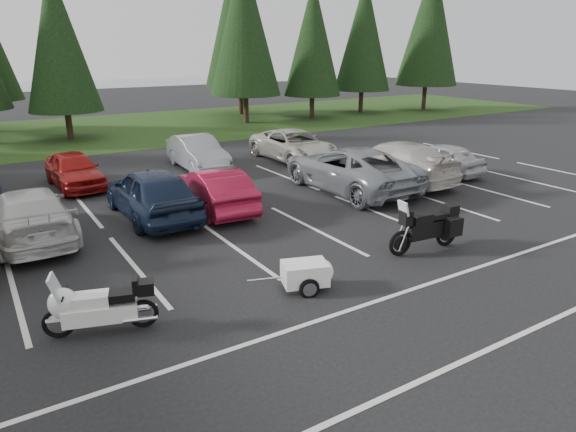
% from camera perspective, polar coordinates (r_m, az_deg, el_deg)
% --- Properties ---
extents(ground, '(120.00, 120.00, 0.00)m').
position_cam_1_polar(ground, '(13.18, -6.05, -5.23)').
color(ground, black).
rests_on(ground, ground).
extents(grass_strip, '(80.00, 16.00, 0.01)m').
position_cam_1_polar(grass_strip, '(35.68, -23.65, 8.38)').
color(grass_strip, '#1A3310').
rests_on(grass_strip, ground).
extents(lake_water, '(70.00, 50.00, 0.02)m').
position_cam_1_polar(lake_water, '(66.75, -24.72, 12.23)').
color(lake_water, slate).
rests_on(lake_water, ground).
extents(stall_markings, '(32.00, 16.00, 0.01)m').
position_cam_1_polar(stall_markings, '(14.88, -9.48, -2.56)').
color(stall_markings, silver).
rests_on(stall_markings, ground).
extents(conifer_5, '(4.14, 4.14, 9.63)m').
position_cam_1_polar(conifer_5, '(32.92, -24.23, 17.50)').
color(conifer_5, '#332316').
rests_on(conifer_5, ground).
extents(conifer_6, '(4.93, 4.93, 11.48)m').
position_cam_1_polar(conifer_6, '(37.25, -4.92, 20.54)').
color(conifer_6, '#332316').
rests_on(conifer_6, ground).
extents(conifer_7, '(4.27, 4.27, 9.94)m').
position_cam_1_polar(conifer_7, '(39.82, 2.78, 19.14)').
color(conifer_7, '#332316').
rests_on(conifer_7, ground).
extents(conifer_8, '(4.53, 4.53, 10.56)m').
position_cam_1_polar(conifer_8, '(43.81, 8.42, 19.38)').
color(conifer_8, '#332316').
rests_on(conifer_8, ground).
extents(conifer_9, '(5.19, 5.19, 12.10)m').
position_cam_1_polar(conifer_9, '(47.03, 15.52, 19.96)').
color(conifer_9, '#332316').
rests_on(conifer_9, ground).
extents(conifer_back_c, '(5.50, 5.50, 12.81)m').
position_cam_1_polar(conifer_back_c, '(42.38, -5.52, 21.31)').
color(conifer_back_c, '#332316').
rests_on(conifer_back_c, ground).
extents(car_near_3, '(2.09, 5.10, 1.48)m').
position_cam_1_polar(car_near_3, '(16.19, -26.78, 0.14)').
color(car_near_3, '#BCBCBA').
rests_on(car_near_3, ground).
extents(car_near_4, '(1.99, 4.89, 1.66)m').
position_cam_1_polar(car_near_4, '(16.83, -14.89, 2.51)').
color(car_near_4, '#162138').
rests_on(car_near_4, ground).
extents(car_near_5, '(1.89, 4.44, 1.42)m').
position_cam_1_polar(car_near_5, '(17.28, -8.04, 2.94)').
color(car_near_5, maroon).
rests_on(car_near_5, ground).
extents(car_near_6, '(2.80, 6.01, 1.67)m').
position_cam_1_polar(car_near_6, '(19.64, 6.91, 5.22)').
color(car_near_6, gray).
rests_on(car_near_6, ground).
extents(car_near_7, '(2.63, 5.78, 1.64)m').
position_cam_1_polar(car_near_7, '(21.21, 11.63, 5.92)').
color(car_near_7, beige).
rests_on(car_near_7, ground).
extents(car_near_8, '(1.78, 4.06, 1.36)m').
position_cam_1_polar(car_near_8, '(23.07, 16.46, 6.18)').
color(car_near_8, '#B2B3B7').
rests_on(car_near_8, ground).
extents(car_far_2, '(1.84, 4.14, 1.39)m').
position_cam_1_polar(car_far_2, '(21.60, -22.67, 4.75)').
color(car_far_2, '#9F1614').
rests_on(car_far_2, ground).
extents(car_far_3, '(1.73, 4.51, 1.47)m').
position_cam_1_polar(car_far_3, '(23.37, -10.03, 6.93)').
color(car_far_3, gray).
rests_on(car_far_3, ground).
extents(car_far_4, '(2.46, 5.23, 1.45)m').
position_cam_1_polar(car_far_4, '(24.81, 0.68, 7.84)').
color(car_far_4, beige).
rests_on(car_far_4, ground).
extents(touring_motorcycle, '(2.46, 1.40, 1.30)m').
position_cam_1_polar(touring_motorcycle, '(10.46, -20.21, -8.96)').
color(touring_motorcycle, white).
rests_on(touring_motorcycle, ground).
extents(cargo_trailer, '(1.64, 1.24, 0.67)m').
position_cam_1_polar(cargo_trailer, '(11.62, 1.89, -6.68)').
color(cargo_trailer, white).
rests_on(cargo_trailer, ground).
extents(adventure_motorcycle, '(2.58, 1.11, 1.53)m').
position_cam_1_polar(adventure_motorcycle, '(14.10, 14.98, -0.85)').
color(adventure_motorcycle, black).
rests_on(adventure_motorcycle, ground).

